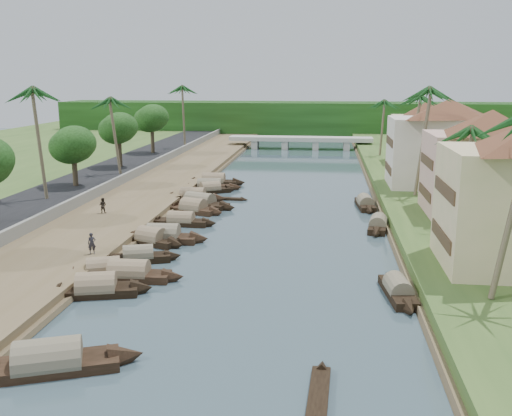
# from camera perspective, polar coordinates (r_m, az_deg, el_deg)

# --- Properties ---
(ground) EXTENTS (220.00, 220.00, 0.00)m
(ground) POSITION_cam_1_polar(r_m,az_deg,el_deg) (43.26, 0.04, -5.59)
(ground) COLOR #384C55
(ground) RESTS_ON ground
(left_bank) EXTENTS (10.00, 180.00, 0.80)m
(left_bank) POSITION_cam_1_polar(r_m,az_deg,el_deg) (65.61, -11.80, 0.90)
(left_bank) COLOR brown
(left_bank) RESTS_ON ground
(right_bank) EXTENTS (16.00, 180.00, 1.20)m
(right_bank) POSITION_cam_1_polar(r_m,az_deg,el_deg) (63.70, 19.55, 0.25)
(right_bank) COLOR #365522
(right_bank) RESTS_ON ground
(road) EXTENTS (8.00, 180.00, 1.40)m
(road) POSITION_cam_1_polar(r_m,az_deg,el_deg) (68.75, -18.54, 1.29)
(road) COLOR black
(road) RESTS_ON ground
(retaining_wall) EXTENTS (0.40, 180.00, 1.10)m
(retaining_wall) POSITION_cam_1_polar(r_m,az_deg,el_deg) (66.89, -15.25, 1.77)
(retaining_wall) COLOR slate
(retaining_wall) RESTS_ON left_bank
(treeline) EXTENTS (120.00, 14.00, 8.00)m
(treeline) POSITION_cam_1_polar(r_m,az_deg,el_deg) (141.16, 5.01, 8.88)
(treeline) COLOR black
(treeline) RESTS_ON ground
(bridge) EXTENTS (28.00, 4.00, 2.40)m
(bridge) POSITION_cam_1_polar(r_m,az_deg,el_deg) (113.48, 4.47, 6.77)
(bridge) COLOR #AEAEA3
(bridge) RESTS_ON ground
(building_mid) EXTENTS (14.11, 14.11, 9.70)m
(building_mid) POSITION_cam_1_polar(r_m,az_deg,el_deg) (57.27, 22.20, 4.32)
(building_mid) COLOR #C9A78E
(building_mid) RESTS_ON right_bank
(building_far) EXTENTS (15.59, 15.59, 10.20)m
(building_far) POSITION_cam_1_polar(r_m,az_deg,el_deg) (70.54, 18.53, 6.26)
(building_far) COLOR silver
(building_far) RESTS_ON right_bank
(building_distant) EXTENTS (12.62, 12.62, 9.20)m
(building_distant) POSITION_cam_1_polar(r_m,az_deg,el_deg) (90.34, 16.67, 7.37)
(building_distant) COLOR beige
(building_distant) RESTS_ON right_bank
(sampan_0) EXTENTS (9.20, 5.07, 2.39)m
(sampan_0) POSITION_cam_1_polar(r_m,az_deg,el_deg) (29.87, -20.03, -14.37)
(sampan_0) COLOR black
(sampan_0) RESTS_ON ground
(sampan_1) EXTENTS (7.54, 3.52, 2.20)m
(sampan_1) POSITION_cam_1_polar(r_m,az_deg,el_deg) (38.51, -15.67, -7.81)
(sampan_1) COLOR black
(sampan_1) RESTS_ON ground
(sampan_2) EXTENTS (7.96, 2.00, 2.10)m
(sampan_2) POSITION_cam_1_polar(r_m,az_deg,el_deg) (40.74, -12.56, -6.49)
(sampan_2) COLOR black
(sampan_2) RESTS_ON ground
(sampan_3) EXTENTS (6.75, 3.41, 1.85)m
(sampan_3) POSITION_cam_1_polar(r_m,az_deg,el_deg) (44.44, -11.68, -4.81)
(sampan_3) COLOR black
(sampan_3) RESTS_ON ground
(sampan_4) EXTENTS (6.86, 3.74, 1.97)m
(sampan_4) POSITION_cam_1_polar(r_m,az_deg,el_deg) (41.87, -14.99, -6.09)
(sampan_4) COLOR black
(sampan_4) RESTS_ON ground
(sampan_5) EXTENTS (6.70, 3.85, 2.12)m
(sampan_5) POSITION_cam_1_polar(r_m,az_deg,el_deg) (48.96, -10.41, -3.09)
(sampan_5) COLOR black
(sampan_5) RESTS_ON ground
(sampan_6) EXTENTS (8.08, 2.34, 2.37)m
(sampan_6) POSITION_cam_1_polar(r_m,az_deg,el_deg) (49.43, -9.25, -2.89)
(sampan_6) COLOR black
(sampan_6) RESTS_ON ground
(sampan_7) EXTENTS (7.13, 1.76, 1.93)m
(sampan_7) POSITION_cam_1_polar(r_m,az_deg,el_deg) (54.68, -7.50, -1.31)
(sampan_7) COLOR black
(sampan_7) RESTS_ON ground
(sampan_8) EXTENTS (7.32, 4.01, 2.22)m
(sampan_8) POSITION_cam_1_polar(r_m,az_deg,el_deg) (59.66, -6.27, -0.07)
(sampan_8) COLOR black
(sampan_8) RESTS_ON ground
(sampan_9) EXTENTS (9.22, 5.14, 2.32)m
(sampan_9) POSITION_cam_1_polar(r_m,az_deg,el_deg) (62.36, -5.64, 0.51)
(sampan_9) COLOR black
(sampan_9) RESTS_ON ground
(sampan_10) EXTENTS (8.05, 2.05, 2.21)m
(sampan_10) POSITION_cam_1_polar(r_m,az_deg,el_deg) (65.65, -6.35, 1.12)
(sampan_10) COLOR black
(sampan_10) RESTS_ON ground
(sampan_11) EXTENTS (6.67, 4.63, 1.99)m
(sampan_11) POSITION_cam_1_polar(r_m,az_deg,el_deg) (69.75, -4.59, 1.84)
(sampan_11) COLOR black
(sampan_11) RESTS_ON ground
(sampan_12) EXTENTS (8.65, 2.61, 2.05)m
(sampan_12) POSITION_cam_1_polar(r_m,az_deg,el_deg) (71.77, -4.70, 2.16)
(sampan_12) COLOR black
(sampan_12) RESTS_ON ground
(sampan_13) EXTENTS (8.63, 2.22, 2.33)m
(sampan_13) POSITION_cam_1_polar(r_m,az_deg,el_deg) (75.18, -4.25, 2.66)
(sampan_13) COLOR black
(sampan_13) RESTS_ON ground
(sampan_14) EXTENTS (2.22, 7.40, 1.82)m
(sampan_14) POSITION_cam_1_polar(r_m,az_deg,el_deg) (38.03, 14.02, -8.00)
(sampan_14) COLOR black
(sampan_14) RESTS_ON ground
(sampan_15) EXTENTS (2.39, 7.01, 1.89)m
(sampan_15) POSITION_cam_1_polar(r_m,az_deg,el_deg) (53.98, 12.10, -1.68)
(sampan_15) COLOR black
(sampan_15) RESTS_ON ground
(sampan_16) EXTENTS (2.10, 7.74, 1.91)m
(sampan_16) POSITION_cam_1_polar(r_m,az_deg,el_deg) (62.84, 10.87, 0.42)
(sampan_16) COLOR black
(sampan_16) RESTS_ON ground
(canoe_0) EXTENTS (1.17, 6.62, 0.87)m
(canoe_0) POSITION_cam_1_polar(r_m,az_deg,el_deg) (26.38, 6.27, -18.24)
(canoe_0) COLOR black
(canoe_0) RESTS_ON ground
(canoe_1) EXTENTS (5.53, 2.69, 0.90)m
(canoe_1) POSITION_cam_1_polar(r_m,az_deg,el_deg) (42.96, -14.28, -6.00)
(canoe_1) COLOR black
(canoe_1) RESTS_ON ground
(canoe_2) EXTENTS (4.82, 1.07, 0.69)m
(canoe_2) POSITION_cam_1_polar(r_m,az_deg,el_deg) (65.68, -2.81, 0.90)
(canoe_2) COLOR black
(canoe_2) RESTS_ON ground
(palm_1) EXTENTS (3.20, 3.20, 9.98)m
(palm_1) POSITION_cam_1_polar(r_m,az_deg,el_deg) (49.80, 19.93, 7.22)
(palm_1) COLOR #6C5F48
(palm_1) RESTS_ON ground
(palm_2) EXTENTS (3.20, 3.20, 12.93)m
(palm_2) POSITION_cam_1_polar(r_m,az_deg,el_deg) (63.43, 16.40, 11.09)
(palm_2) COLOR #6C5F48
(palm_2) RESTS_ON ground
(palm_3) EXTENTS (3.20, 3.20, 11.76)m
(palm_3) POSITION_cam_1_polar(r_m,az_deg,el_deg) (77.58, 15.43, 10.55)
(palm_3) COLOR #6C5F48
(palm_3) RESTS_ON ground
(palm_5) EXTENTS (3.20, 3.20, 12.78)m
(palm_5) POSITION_cam_1_polar(r_m,az_deg,el_deg) (62.36, -21.08, 10.78)
(palm_5) COLOR #6C5F48
(palm_5) RESTS_ON ground
(palm_6) EXTENTS (3.20, 3.20, 11.23)m
(palm_6) POSITION_cam_1_polar(r_m,az_deg,el_deg) (76.43, -13.91, 10.37)
(palm_6) COLOR #6C5F48
(palm_6) RESTS_ON ground
(palm_7) EXTENTS (3.20, 3.20, 10.37)m
(palm_7) POSITION_cam_1_polar(r_m,az_deg,el_deg) (96.28, 12.57, 10.26)
(palm_7) COLOR #6C5F48
(palm_7) RESTS_ON ground
(palm_8) EXTENTS (3.20, 3.20, 12.34)m
(palm_8) POSITION_cam_1_polar(r_m,az_deg,el_deg) (104.33, -7.30, 11.79)
(palm_8) COLOR #6C5F48
(palm_8) RESTS_ON ground
(tree_3) EXTENTS (4.90, 4.90, 6.77)m
(tree_3) POSITION_cam_1_polar(r_m,az_deg,el_deg) (69.42, -17.82, 5.96)
(tree_3) COLOR #4B3E2B
(tree_3) RESTS_ON ground
(tree_4) EXTENTS (4.94, 4.94, 7.44)m
(tree_4) POSITION_cam_1_polar(r_m,az_deg,el_deg) (83.01, -13.59, 7.69)
(tree_4) COLOR #4B3E2B
(tree_4) RESTS_ON ground
(tree_5) EXTENTS (5.17, 5.17, 7.86)m
(tree_5) POSITION_cam_1_polar(r_m,az_deg,el_deg) (97.76, -10.39, 8.76)
(tree_5) COLOR #4B3E2B
(tree_5) RESTS_ON ground
(tree_6) EXTENTS (4.70, 4.70, 7.45)m
(tree_6) POSITION_cam_1_polar(r_m,az_deg,el_deg) (73.78, 22.05, 6.43)
(tree_6) COLOR #4B3E2B
(tree_6) RESTS_ON ground
(person_near) EXTENTS (0.70, 0.59, 1.61)m
(person_near) POSITION_cam_1_polar(r_m,az_deg,el_deg) (44.49, -16.10, -3.42)
(person_near) COLOR #28262E
(person_near) RESTS_ON left_bank
(person_far) EXTENTS (0.75, 0.59, 1.52)m
(person_far) POSITION_cam_1_polar(r_m,az_deg,el_deg) (57.61, -15.08, 0.26)
(person_far) COLOR #2D261F
(person_far) RESTS_ON left_bank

